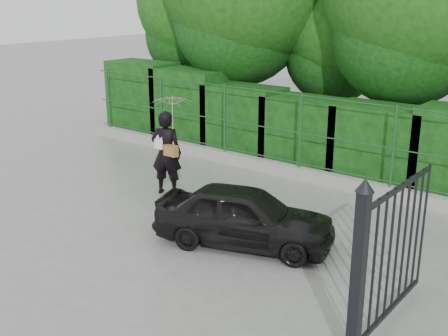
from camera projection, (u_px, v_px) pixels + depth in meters
The scene contains 7 objects.
ground at pixel (156, 234), 10.55m from camera, with size 80.00×80.00×0.00m, color gray.
kerb at pixel (285, 170), 13.87m from camera, with size 14.00×0.25×0.30m, color #9E9E99.
fence at pixel (294, 130), 13.43m from camera, with size 14.13×0.06×1.80m.
hedge at pixel (304, 127), 14.40m from camera, with size 14.20×1.20×2.29m.
gate at pixel (375, 259), 6.93m from camera, with size 0.22×2.33×2.36m.
woman at pixel (169, 132), 12.26m from camera, with size 1.02×0.93×2.23m.
car at pixel (245, 216), 9.95m from camera, with size 1.29×3.21×1.09m, color black.
Camera 1 is at (7.03, -6.81, 4.32)m, focal length 45.00 mm.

